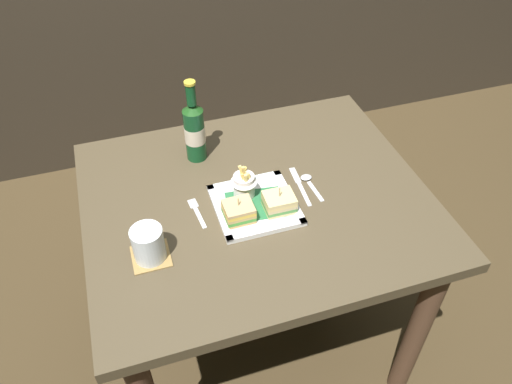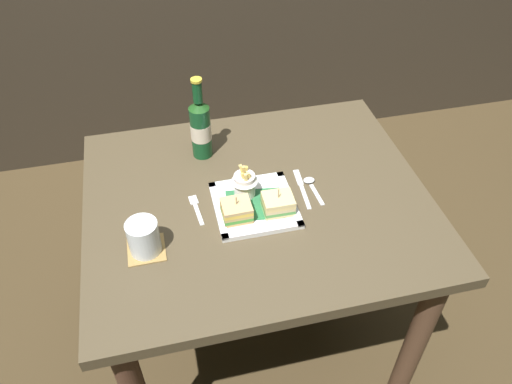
# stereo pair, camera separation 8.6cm
# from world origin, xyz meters

# --- Properties ---
(ground_plane) EXTENTS (6.00, 6.00, 0.00)m
(ground_plane) POSITION_xyz_m (0.00, 0.00, 0.00)
(ground_plane) COLOR #40321D
(dining_table) EXTENTS (1.02, 0.86, 0.77)m
(dining_table) POSITION_xyz_m (0.00, 0.00, 0.64)
(dining_table) COLOR #4A3E2A
(dining_table) RESTS_ON ground_plane
(square_plate) EXTENTS (0.23, 0.23, 0.02)m
(square_plate) POSITION_xyz_m (-0.02, -0.04, 0.77)
(square_plate) COLOR white
(square_plate) RESTS_ON dining_table
(sandwich_half_left) EXTENTS (0.08, 0.08, 0.08)m
(sandwich_half_left) POSITION_xyz_m (-0.08, -0.08, 0.80)
(sandwich_half_left) COLOR tan
(sandwich_half_left) RESTS_ON square_plate
(sandwich_half_right) EXTENTS (0.09, 0.07, 0.08)m
(sandwich_half_right) POSITION_xyz_m (0.04, -0.08, 0.80)
(sandwich_half_right) COLOR #D5BC7F
(sandwich_half_right) RESTS_ON square_plate
(fries_cup) EXTENTS (0.08, 0.08, 0.12)m
(fries_cup) POSITION_xyz_m (-0.04, 0.01, 0.83)
(fries_cup) COLOR white
(fries_cup) RESTS_ON square_plate
(beer_bottle) EXTENTS (0.07, 0.07, 0.28)m
(beer_bottle) POSITION_xyz_m (-0.13, 0.24, 0.88)
(beer_bottle) COLOR #114522
(beer_bottle) RESTS_ON dining_table
(drink_coaster) EXTENTS (0.10, 0.10, 0.00)m
(drink_coaster) POSITION_xyz_m (-0.34, -0.13, 0.77)
(drink_coaster) COLOR #9C7942
(drink_coaster) RESTS_ON dining_table
(water_glass) EXTENTS (0.08, 0.08, 0.10)m
(water_glass) POSITION_xyz_m (-0.34, -0.13, 0.81)
(water_glass) COLOR silver
(water_glass) RESTS_ON dining_table
(fork) EXTENTS (0.03, 0.13, 0.00)m
(fork) POSITION_xyz_m (-0.18, -0.01, 0.77)
(fork) COLOR silver
(fork) RESTS_ON dining_table
(knife) EXTENTS (0.03, 0.18, 0.00)m
(knife) POSITION_xyz_m (0.14, 0.01, 0.77)
(knife) COLOR silver
(knife) RESTS_ON dining_table
(spoon) EXTENTS (0.04, 0.12, 0.01)m
(spoon) POSITION_xyz_m (0.17, 0.01, 0.77)
(spoon) COLOR silver
(spoon) RESTS_ON dining_table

